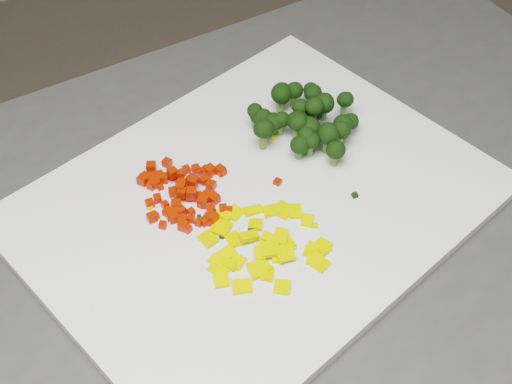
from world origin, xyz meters
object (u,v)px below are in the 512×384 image
object	(u,v)px
cutting_board	(256,202)
broccoli_pile	(305,114)
pepper_pile	(265,240)
carrot_pile	(182,185)

from	to	relation	value
cutting_board	broccoli_pile	world-z (taller)	broccoli_pile
pepper_pile	broccoli_pile	xyz separation A→B (m)	(0.09, 0.14, 0.02)
carrot_pile	pepper_pile	bearing A→B (deg)	-57.02
broccoli_pile	cutting_board	bearing A→B (deg)	-136.72
pepper_pile	carrot_pile	bearing A→B (deg)	122.98
cutting_board	pepper_pile	world-z (taller)	pepper_pile
pepper_pile	broccoli_pile	bearing A→B (deg)	56.11
carrot_pile	pepper_pile	distance (m)	0.11
pepper_pile	cutting_board	bearing A→B (deg)	79.86
carrot_pile	broccoli_pile	distance (m)	0.16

